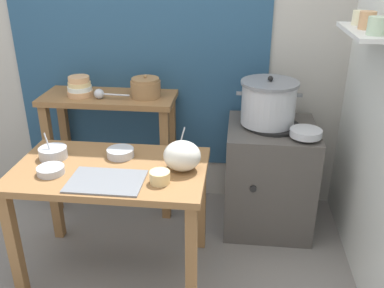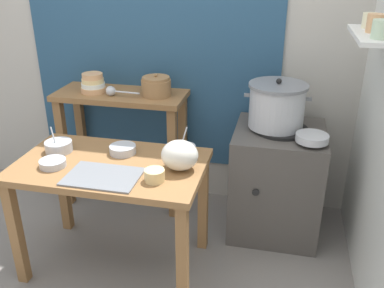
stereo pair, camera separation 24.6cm
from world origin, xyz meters
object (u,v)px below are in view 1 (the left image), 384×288
Objects in this scene: prep_table at (111,184)px; back_shelf_table at (111,124)px; clay_pot at (146,88)px; wide_pan at (306,133)px; stove_block at (269,176)px; steamer_pot at (269,102)px; prep_bowl_1 at (51,170)px; prep_bowl_0 at (53,152)px; serving_tray at (106,181)px; prep_bowl_3 at (160,177)px; bowl_stack_enamel at (80,87)px; prep_bowl_2 at (120,152)px; ladle at (100,94)px; plastic_bag at (182,156)px; prep_bowl_4 at (183,149)px.

back_shelf_table is (-0.22, 0.75, 0.07)m from prep_table.
wide_pan is (1.09, -0.31, -0.16)m from clay_pot.
stove_block is 0.55m from steamer_pot.
steamer_pot is at bearing -5.56° from back_shelf_table.
clay_pot is 1.41× the size of prep_bowl_1.
steamer_pot is 2.62× the size of prep_bowl_0.
prep_bowl_0 is (-1.32, -0.54, 0.37)m from stove_block.
prep_bowl_0 reaches higher than serving_tray.
prep_bowl_0 reaches higher than prep_bowl_3.
wide_pan is (1.14, 0.44, 0.19)m from prep_table.
bowl_stack_enamel reaches higher than prep_bowl_2.
prep_bowl_2 is at bearing -62.59° from ladle.
wide_pan is at bearing 20.89° from prep_bowl_1.
steamer_pot is 2.14× the size of wide_pan.
plastic_bag is (0.41, 0.02, 0.20)m from prep_table.
serving_tray is at bearing -91.76° from clay_pot.
back_shelf_table reaches higher than prep_bowl_1.
back_shelf_table is 0.98m from plastic_bag.
serving_tray is at bearing -9.99° from prep_bowl_1.
wide_pan is 1.22× the size of prep_bowl_0.
bowl_stack_enamel is 1.15m from prep_bowl_3.
prep_bowl_2 is at bearing -166.37° from prep_bowl_4.
back_shelf_table is 4.78× the size of wide_pan.
steamer_pot is 0.81m from plastic_bag.
clay_pot reaches higher than prep_bowl_3.
serving_tray is at bearing -63.52° from bowl_stack_enamel.
prep_bowl_1 reaches higher than serving_tray.
stove_block is at bearing 27.19° from prep_bowl_2.
back_shelf_table is at bearing 84.49° from prep_bowl_1.
prep_table is at bearing -149.52° from prep_bowl_4.
clay_pot reaches higher than prep_bowl_1.
prep_bowl_4 is at bearing -31.35° from bowl_stack_enamel.
stove_block is 3.68× the size of clay_pot.
prep_bowl_1 is at bearing -95.51° from back_shelf_table.
prep_bowl_4 is at bearing 13.63° from prep_bowl_2.
wide_pan is 1.34× the size of prep_bowl_1.
steamer_pot is at bearing 51.30° from plastic_bag.
ladle is at bearing 124.82° from prep_bowl_3.
steamer_pot is at bearing 139.35° from wide_pan.
prep_bowl_0 is (-0.15, -0.67, 0.08)m from back_shelf_table.
wide_pan is (1.56, -0.28, -0.16)m from bowl_stack_enamel.
prep_bowl_3 is (0.32, -0.14, 0.15)m from prep_table.
bowl_stack_enamel is 1.65× the size of prep_bowl_3.
steamer_pot reaches higher than bowl_stack_enamel.
prep_bowl_0 is 0.20m from prep_bowl_1.
serving_tray is (-0.92, -0.79, 0.34)m from stove_block.
stove_block is 4.84× the size of prep_bowl_2.
wide_pan is 1.55m from prep_bowl_0.
stove_block is at bearing -4.29° from bowl_stack_enamel.
prep_bowl_2 is (0.03, 0.14, 0.14)m from prep_table.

